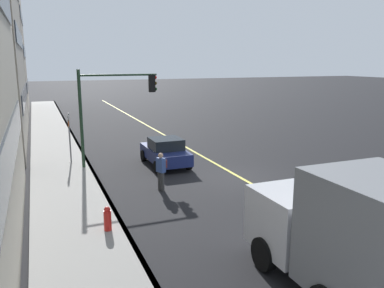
{
  "coord_description": "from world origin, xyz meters",
  "views": [
    {
      "loc": [
        -15.58,
        8.75,
        5.42
      ],
      "look_at": [
        -0.42,
        2.65,
        1.94
      ],
      "focal_mm": 36.48,
      "sensor_mm": 36.0,
      "label": 1
    }
  ],
  "objects_px": {
    "car_navy": "(165,152)",
    "fire_hydrant": "(108,221)",
    "traffic_light_mast": "(113,100)",
    "street_sign_post": "(69,135)",
    "pedestrian_with_backpack": "(161,169)"
  },
  "relations": [
    {
      "from": "pedestrian_with_backpack",
      "to": "fire_hydrant",
      "type": "distance_m",
      "value": 4.6
    },
    {
      "from": "pedestrian_with_backpack",
      "to": "street_sign_post",
      "type": "distance_m",
      "value": 6.72
    },
    {
      "from": "traffic_light_mast",
      "to": "car_navy",
      "type": "bearing_deg",
      "value": -105.2
    },
    {
      "from": "car_navy",
      "to": "pedestrian_with_backpack",
      "type": "bearing_deg",
      "value": 159.62
    },
    {
      "from": "pedestrian_with_backpack",
      "to": "fire_hydrant",
      "type": "height_order",
      "value": "pedestrian_with_backpack"
    },
    {
      "from": "street_sign_post",
      "to": "car_navy",
      "type": "bearing_deg",
      "value": -113.6
    },
    {
      "from": "pedestrian_with_backpack",
      "to": "street_sign_post",
      "type": "bearing_deg",
      "value": 28.66
    },
    {
      "from": "fire_hydrant",
      "to": "street_sign_post",
      "type": "bearing_deg",
      "value": 1.86
    },
    {
      "from": "car_navy",
      "to": "fire_hydrant",
      "type": "bearing_deg",
      "value": 149.59
    },
    {
      "from": "car_navy",
      "to": "street_sign_post",
      "type": "bearing_deg",
      "value": 66.4
    },
    {
      "from": "traffic_light_mast",
      "to": "street_sign_post",
      "type": "bearing_deg",
      "value": 57.69
    },
    {
      "from": "traffic_light_mast",
      "to": "street_sign_post",
      "type": "height_order",
      "value": "traffic_light_mast"
    },
    {
      "from": "street_sign_post",
      "to": "fire_hydrant",
      "type": "xyz_separation_m",
      "value": [
        -9.39,
        -0.3,
        -1.16
      ]
    },
    {
      "from": "car_navy",
      "to": "traffic_light_mast",
      "type": "relative_size",
      "value": 0.77
    },
    {
      "from": "car_navy",
      "to": "fire_hydrant",
      "type": "distance_m",
      "value": 8.55
    }
  ]
}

